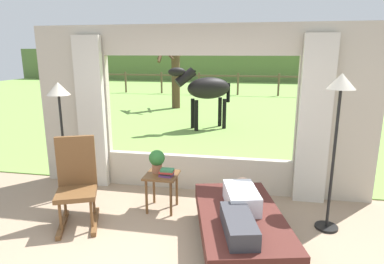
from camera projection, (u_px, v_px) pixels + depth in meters
back_wall_with_window at (198, 112)px, 5.08m from camera, size 5.20×0.12×2.55m
curtain_panel_left at (91, 114)px, 5.26m from camera, size 0.44×0.10×2.40m
curtain_panel_right at (314, 122)px, 4.65m from camera, size 0.44×0.10×2.40m
outdoor_pasture_lawn at (236, 98)px, 15.78m from camera, size 36.00×21.68×0.02m
distant_hill_ridge at (244, 65)px, 24.90m from camera, size 36.00×2.00×2.40m
recliner_sofa at (240, 229)px, 3.72m from camera, size 1.27×1.86×0.42m
reclining_person at (241, 206)px, 3.60m from camera, size 0.47×1.43×0.22m
rocking_chair at (77, 182)px, 4.20m from camera, size 0.69×0.80×1.12m
side_table at (162, 181)px, 4.57m from camera, size 0.44×0.44×0.52m
potted_plant at (157, 160)px, 4.57m from camera, size 0.22×0.22×0.32m
book_stack at (167, 173)px, 4.46m from camera, size 0.20×0.16×0.10m
floor_lamp_left at (60, 106)px, 4.69m from camera, size 0.32×0.32×1.74m
floor_lamp_right at (339, 106)px, 3.80m from camera, size 0.32×0.32×1.92m
horse at (206, 89)px, 9.22m from camera, size 1.74×1.19×1.73m
pasture_tree at (174, 71)px, 12.66m from camera, size 1.31×1.38×2.77m
pasture_fence_line at (238, 81)px, 16.70m from camera, size 16.10×0.10×1.10m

